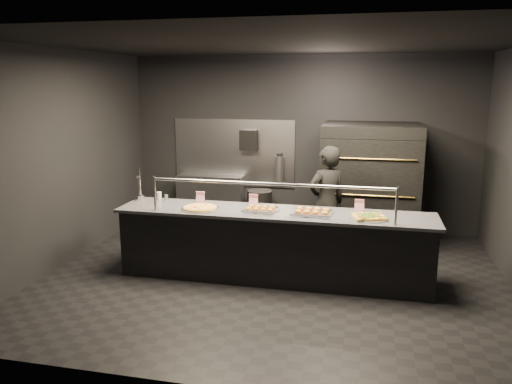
% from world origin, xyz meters
% --- Properties ---
extents(room, '(6.04, 6.00, 3.00)m').
position_xyz_m(room, '(-0.02, 0.05, 1.50)').
color(room, black).
rests_on(room, ground).
extents(service_counter, '(4.10, 0.78, 1.37)m').
position_xyz_m(service_counter, '(0.00, -0.00, 0.46)').
color(service_counter, black).
rests_on(service_counter, ground).
extents(pizza_oven, '(1.50, 1.23, 1.91)m').
position_xyz_m(pizza_oven, '(1.20, 1.90, 0.97)').
color(pizza_oven, black).
rests_on(pizza_oven, ground).
extents(prep_shelf, '(1.20, 0.35, 0.90)m').
position_xyz_m(prep_shelf, '(-1.60, 2.32, 0.45)').
color(prep_shelf, '#99999E').
rests_on(prep_shelf, ground).
extents(towel_dispenser, '(0.30, 0.20, 0.35)m').
position_xyz_m(towel_dispenser, '(-0.90, 2.39, 1.55)').
color(towel_dispenser, black).
rests_on(towel_dispenser, room).
extents(fire_extinguisher, '(0.14, 0.14, 0.51)m').
position_xyz_m(fire_extinguisher, '(-0.35, 2.40, 1.06)').
color(fire_extinguisher, '#B2B2B7').
rests_on(fire_extinguisher, room).
extents(beer_tap, '(0.13, 0.18, 0.49)m').
position_xyz_m(beer_tap, '(-1.95, 0.20, 1.06)').
color(beer_tap, silver).
rests_on(beer_tap, service_counter).
extents(round_pizza, '(0.50, 0.50, 0.03)m').
position_xyz_m(round_pizza, '(-0.96, -0.10, 0.94)').
color(round_pizza, silver).
rests_on(round_pizza, service_counter).
extents(slider_tray_a, '(0.48, 0.41, 0.07)m').
position_xyz_m(slider_tray_a, '(-0.17, -0.03, 0.94)').
color(slider_tray_a, silver).
rests_on(slider_tray_a, service_counter).
extents(slider_tray_b, '(0.54, 0.45, 0.08)m').
position_xyz_m(slider_tray_b, '(0.50, -0.05, 0.95)').
color(slider_tray_b, silver).
rests_on(slider_tray_b, service_counter).
extents(square_pizza, '(0.47, 0.47, 0.05)m').
position_xyz_m(square_pizza, '(1.20, -0.09, 0.94)').
color(square_pizza, silver).
rests_on(square_pizza, service_counter).
extents(condiment_jar, '(0.17, 0.07, 0.11)m').
position_xyz_m(condiment_jar, '(-1.67, 0.28, 0.97)').
color(condiment_jar, silver).
rests_on(condiment_jar, service_counter).
extents(tent_cards, '(2.28, 0.04, 0.15)m').
position_xyz_m(tent_cards, '(-0.11, 0.28, 1.00)').
color(tent_cards, white).
rests_on(tent_cards, service_counter).
extents(trash_bin, '(0.43, 0.43, 0.72)m').
position_xyz_m(trash_bin, '(-0.64, 2.08, 0.36)').
color(trash_bin, black).
rests_on(trash_bin, ground).
extents(worker, '(0.73, 0.68, 1.66)m').
position_xyz_m(worker, '(0.60, 0.97, 0.83)').
color(worker, black).
rests_on(worker, ground).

